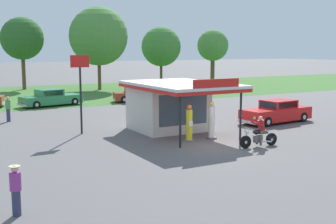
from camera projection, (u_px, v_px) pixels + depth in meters
The scene contains 18 objects.
ground_plane at pixel (214, 146), 22.42m from camera, with size 300.00×300.00×0.00m, color #5B5959.
grass_verge_strip at pixel (56, 94), 48.29m from camera, with size 120.00×24.00×0.01m, color #3D6B2D.
service_station_kiosk at pixel (171, 103), 26.42m from camera, with size 4.72×7.14×3.43m.
gas_pump_nearside at pixel (189, 125), 23.36m from camera, with size 0.44×0.44×2.01m.
gas_pump_offside at pixel (212, 122), 24.06m from camera, with size 0.44×0.44×2.10m.
motorcycle_with_rider at pixel (259, 134), 22.16m from camera, with size 2.27×0.70×1.58m.
featured_classic_sedan at pixel (276, 112), 29.48m from camera, with size 5.54×2.35×1.53m.
parked_car_back_row_right at pixel (184, 89), 47.27m from camera, with size 5.27×2.93×1.46m.
parked_car_back_row_far_left at pixel (51, 98), 38.08m from camera, with size 5.67×2.89×1.47m.
parked_car_back_row_centre_left at pixel (141, 95), 41.22m from camera, with size 5.67×3.05×1.46m.
bystander_strolling_foreground at pixel (196, 104), 32.70m from camera, with size 0.34×0.34×1.62m.
bystander_leaning_by_kiosk at pixel (16, 189), 12.94m from camera, with size 0.34×0.34×1.55m.
bystander_chatting_near_pumps at pixel (8, 108), 29.83m from camera, with size 0.34×0.34×1.73m.
tree_oak_left at pixel (98, 37), 52.40m from camera, with size 7.04×7.04×9.96m.
tree_oak_distant_spare at pixel (23, 39), 53.01m from camera, with size 5.15×5.15×8.77m.
tree_oak_far_left at pixel (161, 47), 59.72m from camera, with size 5.40×5.40×7.95m.
tree_oak_far_right at pixel (213, 46), 63.68m from camera, with size 4.53×4.66×7.72m.
roadside_pole_sign at pixel (80, 80), 25.22m from camera, with size 1.10×0.12×4.59m.
Camera 1 is at (-12.81, -17.96, 4.94)m, focal length 46.73 mm.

